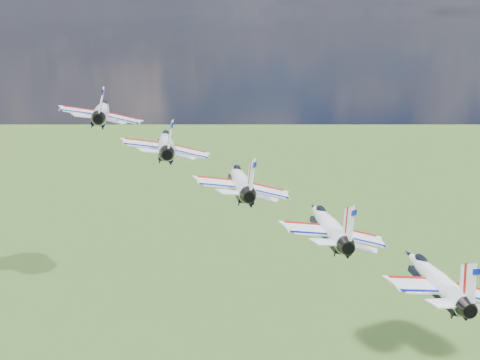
{
  "coord_description": "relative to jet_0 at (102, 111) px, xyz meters",
  "views": [
    {
      "loc": [
        -2.86,
        -91.93,
        163.42
      ],
      "look_at": [
        8.54,
        -15.49,
        143.96
      ],
      "focal_mm": 50.0,
      "sensor_mm": 36.0,
      "label": 1
    }
  ],
  "objects": [
    {
      "name": "jet_2",
      "position": [
        16.76,
        -18.18,
        -6.1
      ],
      "size": [
        11.84,
        16.23,
        6.82
      ],
      "primitive_type": null,
      "rotation": [
        0.0,
        0.2,
        -0.02
      ],
      "color": "silver"
    },
    {
      "name": "jet_0",
      "position": [
        0.0,
        0.0,
        0.0
      ],
      "size": [
        11.84,
        16.23,
        6.82
      ],
      "primitive_type": null,
      "rotation": [
        0.0,
        0.2,
        -0.02
      ],
      "color": "white"
    },
    {
      "name": "jet_3",
      "position": [
        25.15,
        -27.27,
        -9.15
      ],
      "size": [
        11.84,
        16.23,
        6.82
      ],
      "primitive_type": null,
      "rotation": [
        0.0,
        0.2,
        -0.02
      ],
      "color": "white"
    },
    {
      "name": "jet_4",
      "position": [
        33.53,
        -36.36,
        -12.2
      ],
      "size": [
        11.84,
        16.23,
        6.82
      ],
      "primitive_type": null,
      "rotation": [
        0.0,
        0.2,
        -0.02
      ],
      "color": "silver"
    },
    {
      "name": "jet_1",
      "position": [
        8.38,
        -9.09,
        -3.05
      ],
      "size": [
        11.84,
        16.23,
        6.82
      ],
      "primitive_type": null,
      "rotation": [
        0.0,
        0.2,
        -0.02
      ],
      "color": "white"
    }
  ]
}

